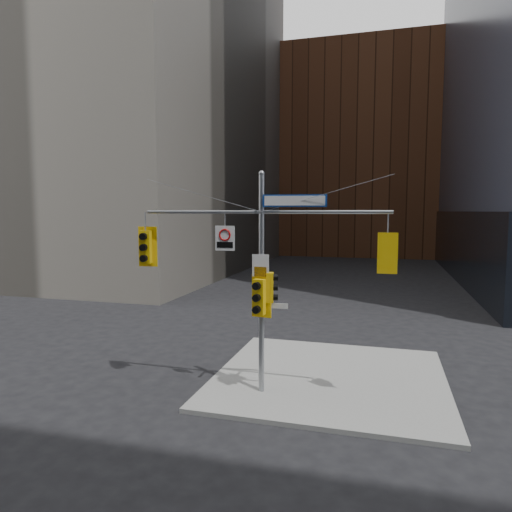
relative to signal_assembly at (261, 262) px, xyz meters
The scene contains 13 objects.
ground 4.85m from the signal_assembly, 90.00° to the right, with size 160.00×160.00×0.00m, color black.
sidewalk_corner 5.18m from the signal_assembly, 45.10° to the left, with size 8.00×8.00×0.15m, color gray.
brick_midrise 56.82m from the signal_assembly, 90.00° to the left, with size 26.00×20.00×28.00m, color brown.
signal_assembly is the anchor object (origin of this frame).
traffic_light_west_arm 4.14m from the signal_assembly, behind, with size 0.66×0.57×1.39m.
traffic_light_east_arm 3.87m from the signal_assembly, ahead, with size 0.58×0.46×1.21m.
traffic_light_pole_side 0.88m from the signal_assembly, ahead, with size 0.41×0.35×0.96m.
traffic_light_pole_front 1.12m from the signal_assembly, 89.79° to the right, with size 0.66×0.57×1.39m.
street_sign_blade 2.21m from the signal_assembly, ahead, with size 1.97×0.32×0.39m.
regulatory_sign_arm 1.44m from the signal_assembly, behind, with size 0.65×0.10×0.81m.
regulatory_sign_pole 0.17m from the signal_assembly, 90.00° to the right, with size 0.55×0.05×0.71m.
street_blade_ew 1.48m from the signal_assembly, ahead, with size 0.83×0.07×0.17m.
street_blade_ns 1.54m from the signal_assembly, 90.00° to the left, with size 0.10×0.83×0.17m.
Camera 1 is at (3.78, -11.97, 6.03)m, focal length 32.00 mm.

